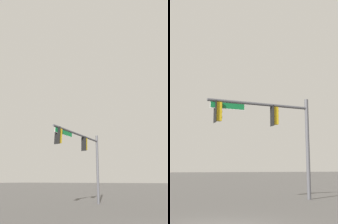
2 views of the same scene
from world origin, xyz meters
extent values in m
cylinder|color=#47474C|center=(-8.95, -6.70, 3.22)|extent=(0.25, 0.25, 6.45)
cylinder|color=#47474C|center=(-5.59, -7.04, 5.85)|extent=(6.73, 0.86, 0.18)
cube|color=black|center=(-6.41, -6.96, 5.18)|extent=(0.08, 0.52, 1.30)
cube|color=#B79314|center=(-6.60, -6.94, 5.18)|extent=(0.39, 0.35, 1.10)
cylinder|color=#B79314|center=(-6.60, -6.94, 5.79)|extent=(0.04, 0.04, 0.12)
cylinder|color=#340503|center=(-6.80, -6.92, 5.51)|extent=(0.05, 0.22, 0.22)
cylinder|color=yellow|center=(-6.80, -6.92, 5.18)|extent=(0.05, 0.22, 0.22)
cylinder|color=black|center=(-6.80, -6.92, 4.85)|extent=(0.05, 0.22, 0.22)
cube|color=black|center=(-2.72, -7.33, 5.18)|extent=(0.08, 0.52, 1.30)
cube|color=#B79314|center=(-2.91, -7.31, 5.18)|extent=(0.39, 0.35, 1.10)
cylinder|color=#B79314|center=(-2.91, -7.31, 5.79)|extent=(0.04, 0.04, 0.12)
cylinder|color=#340503|center=(-3.11, -7.29, 5.51)|extent=(0.05, 0.22, 0.22)
cylinder|color=yellow|center=(-3.11, -7.29, 5.18)|extent=(0.05, 0.22, 0.22)
cylinder|color=black|center=(-3.11, -7.29, 4.85)|extent=(0.05, 0.22, 0.22)
cube|color=#0F602D|center=(-3.48, -7.25, 5.57)|extent=(2.09, 0.25, 0.34)
cube|color=white|center=(-3.48, -7.25, 5.57)|extent=(2.15, 0.24, 0.40)
camera|label=1|loc=(7.85, 0.20, 1.97)|focal=28.00mm
camera|label=2|loc=(3.99, 9.29, 1.85)|focal=50.00mm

